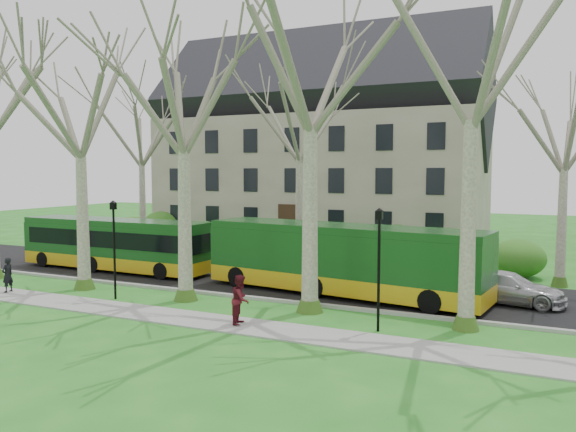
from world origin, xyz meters
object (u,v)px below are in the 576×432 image
object	(u,v)px
bus_lead	(115,244)
bus_follow	(341,259)
pedestrian_a	(8,275)
pedestrian_b	(241,299)
sedan	(508,288)

from	to	relation	value
bus_lead	bus_follow	distance (m)	13.80
pedestrian_a	pedestrian_b	bearing A→B (deg)	83.41
bus_lead	bus_follow	xyz separation A→B (m)	(13.78, -0.62, 0.15)
bus_follow	pedestrian_b	xyz separation A→B (m)	(-1.69, -6.27, -0.73)
sedan	pedestrian_a	bearing A→B (deg)	115.02
pedestrian_a	pedestrian_b	distance (m)	12.55
bus_lead	sedan	distance (m)	20.86
pedestrian_b	pedestrian_a	bearing A→B (deg)	75.55
bus_lead	bus_follow	bearing A→B (deg)	-0.98
bus_follow	pedestrian_b	bearing A→B (deg)	-97.10
sedan	pedestrian_a	size ratio (longest dim) A/B	2.85
bus_follow	pedestrian_b	world-z (taller)	bus_follow
sedan	pedestrian_b	size ratio (longest dim) A/B	2.53
bus_follow	pedestrian_b	size ratio (longest dim) A/B	7.22
sedan	pedestrian_b	xyz separation A→B (m)	(-8.74, -7.57, 0.24)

